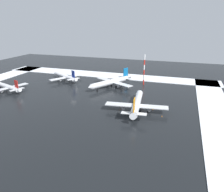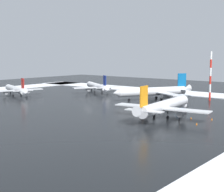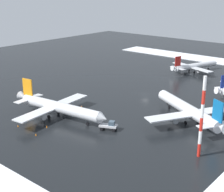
% 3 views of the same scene
% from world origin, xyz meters
% --- Properties ---
extents(ground_plane, '(240.00, 240.00, 0.00)m').
position_xyz_m(ground_plane, '(0.00, 0.00, 0.00)').
color(ground_plane, black).
extents(snow_bank_right, '(14.00, 116.00, 0.27)m').
position_xyz_m(snow_bank_right, '(67.00, 0.00, 0.13)').
color(snow_bank_right, white).
rests_on(snow_bank_right, ground_plane).
extents(airplane_distant_tail, '(26.95, 32.39, 9.62)m').
position_xyz_m(airplane_distant_tail, '(-34.14, 6.13, 3.18)').
color(airplane_distant_tail, silver).
rests_on(airplane_distant_tail, ground_plane).
extents(airplane_far_rear, '(25.54, 21.55, 7.81)m').
position_xyz_m(airplane_far_rear, '(39.49, 1.84, 2.58)').
color(airplane_far_rear, silver).
rests_on(airplane_far_rear, ground_plane).
extents(airplane_parked_portside, '(25.63, 30.01, 9.76)m').
position_xyz_m(airplane_parked_portside, '(-12.67, -23.17, 3.23)').
color(airplane_parked_portside, silver).
rests_on(airplane_parked_portside, ground_plane).
extents(pushback_tug, '(3.92, 5.10, 2.50)m').
position_xyz_m(pushback_tug, '(-31.40, -10.44, 1.28)').
color(pushback_tug, silver).
rests_on(pushback_tug, ground_plane).
extents(ground_crew_mid_apron, '(0.36, 0.36, 1.71)m').
position_xyz_m(ground_crew_mid_apron, '(-39.08, 6.51, 0.97)').
color(ground_crew_mid_apron, black).
rests_on(ground_crew_mid_apron, ground_plane).
extents(ground_crew_beside_wing, '(0.36, 0.36, 1.71)m').
position_xyz_m(ground_crew_beside_wing, '(-26.23, 4.89, 0.97)').
color(ground_crew_beside_wing, black).
rests_on(ground_crew_beside_wing, ground_plane).
extents(antenna_mast, '(0.70, 0.70, 18.30)m').
position_xyz_m(antenna_mast, '(-29.64, -34.85, 9.15)').
color(antenna_mast, red).
rests_on(antenna_mast, ground_plane).
extents(traffic_cone_near_nose, '(0.36, 0.36, 0.55)m').
position_xyz_m(traffic_cone_near_nose, '(-45.90, 1.39, 0.28)').
color(traffic_cone_near_nose, orange).
rests_on(traffic_cone_near_nose, ground_plane).
extents(traffic_cone_mid_line, '(0.36, 0.36, 0.55)m').
position_xyz_m(traffic_cone_mid_line, '(-45.46, 9.51, 0.28)').
color(traffic_cone_mid_line, orange).
rests_on(traffic_cone_mid_line, ground_plane).
extents(traffic_cone_wingtip_side, '(0.36, 0.36, 0.55)m').
position_xyz_m(traffic_cone_wingtip_side, '(-40.88, 3.27, 0.28)').
color(traffic_cone_wingtip_side, orange).
rests_on(traffic_cone_wingtip_side, ground_plane).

